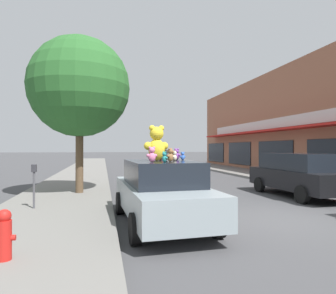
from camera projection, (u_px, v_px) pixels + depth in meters
ground_plane at (278, 220)px, 7.84m from camera, size 260.00×260.00×0.00m
sidewalk_near at (37, 230)px, 6.59m from camera, size 3.41×90.00×0.14m
plush_art_car at (161, 191)px, 7.41m from camera, size 2.10×4.60×1.57m
teddy_bear_giant at (157, 144)px, 7.54m from camera, size 0.68×0.44×0.89m
teddy_bear_red at (161, 153)px, 7.95m from camera, size 0.24×0.28×0.38m
teddy_bear_blue at (183, 156)px, 7.90m from camera, size 0.16×0.10×0.22m
teddy_bear_pink at (152, 155)px, 6.79m from camera, size 0.27×0.17×0.36m
teddy_bear_brown at (170, 155)px, 6.92m from camera, size 0.20×0.23×0.32m
teddy_bear_black at (166, 155)px, 7.68m from camera, size 0.21×0.17×0.28m
teddy_bear_teal at (164, 157)px, 6.66m from camera, size 0.14×0.18×0.24m
teddy_bear_orange at (174, 156)px, 7.84m from camera, size 0.16×0.16×0.24m
teddy_bear_purple at (177, 154)px, 8.06m from camera, size 0.20×0.22×0.31m
teddy_bear_cream at (175, 156)px, 7.52m from camera, size 0.16×0.18×0.25m
parked_car_far_center at (298, 174)px, 11.65m from camera, size 1.90×4.53×1.67m
street_tree at (80, 87)px, 11.72m from camera, size 3.92×3.92×6.11m
fire_hydrant at (4, 235)px, 4.66m from camera, size 0.33×0.22×0.79m
parking_meter at (34, 180)px, 8.64m from camera, size 0.14×0.10×1.27m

